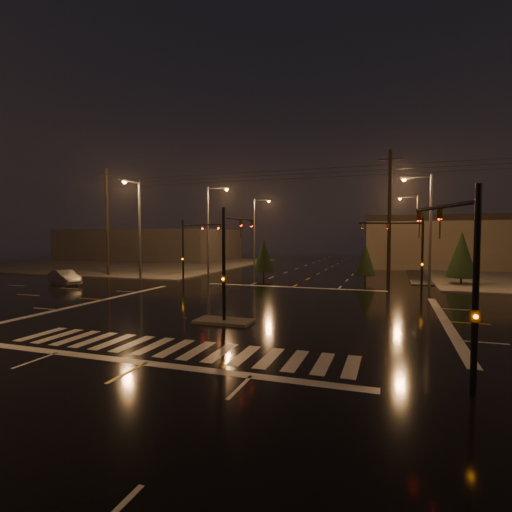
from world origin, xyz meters
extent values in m
plane|color=black|center=(0.00, 0.00, 0.00)|extent=(140.00, 140.00, 0.00)
cube|color=#4D4A45|center=(-30.00, 30.00, 0.06)|extent=(36.00, 36.00, 0.12)
cube|color=#4D4A45|center=(0.00, -4.00, 0.07)|extent=(3.00, 1.60, 0.15)
cube|color=beige|center=(0.00, -9.00, 0.01)|extent=(15.00, 2.60, 0.01)
cube|color=beige|center=(0.00, -11.00, 0.01)|extent=(16.00, 0.50, 0.01)
cube|color=beige|center=(0.00, 11.00, 0.01)|extent=(16.00, 0.50, 0.01)
cube|color=#413C39|center=(-35.00, 42.00, 2.80)|extent=(30.00, 18.00, 5.60)
cylinder|color=black|center=(0.00, -4.00, 3.00)|extent=(0.18, 0.18, 6.00)
cylinder|color=black|center=(0.00, -1.75, 5.50)|extent=(0.12, 4.50, 0.12)
imported|color=#594707|center=(0.00, 0.27, 5.45)|extent=(0.16, 0.20, 1.00)
cube|color=#594707|center=(0.00, -4.00, 2.30)|extent=(0.25, 0.18, 0.35)
cylinder|color=black|center=(10.50, 10.50, 3.00)|extent=(0.18, 0.18, 6.00)
cylinder|color=black|center=(8.15, 9.64, 5.50)|extent=(4.74, 1.82, 0.12)
imported|color=#594707|center=(6.04, 8.88, 5.45)|extent=(0.24, 0.22, 1.00)
cube|color=#594707|center=(10.50, 10.50, 2.30)|extent=(0.25, 0.18, 0.35)
cylinder|color=black|center=(-10.50, 10.50, 3.00)|extent=(0.18, 0.18, 6.00)
cylinder|color=black|center=(-8.15, 9.64, 5.50)|extent=(4.74, 1.82, 0.12)
imported|color=#594707|center=(-6.04, 8.88, 5.45)|extent=(0.24, 0.22, 1.00)
cube|color=#594707|center=(-10.50, 10.50, 2.30)|extent=(0.25, 0.18, 0.35)
cylinder|color=black|center=(10.50, -10.50, 3.00)|extent=(0.18, 0.18, 6.00)
cylinder|color=black|center=(9.82, -8.62, 5.50)|extent=(1.48, 3.80, 0.12)
imported|color=#594707|center=(9.20, -6.93, 5.45)|extent=(0.22, 0.24, 1.00)
cube|color=#594707|center=(10.50, -10.50, 2.30)|extent=(0.25, 0.18, 0.35)
cylinder|color=#38383A|center=(-11.50, 18.00, 5.00)|extent=(0.24, 0.24, 10.00)
cylinder|color=#38383A|center=(-10.30, 18.00, 9.80)|extent=(2.40, 0.14, 0.14)
cube|color=#38383A|center=(-9.20, 18.00, 9.75)|extent=(0.70, 0.30, 0.18)
sphere|color=orange|center=(-9.20, 18.00, 9.62)|extent=(0.32, 0.32, 0.32)
cylinder|color=#38383A|center=(-11.50, 34.00, 5.00)|extent=(0.24, 0.24, 10.00)
cylinder|color=#38383A|center=(-10.30, 34.00, 9.80)|extent=(2.40, 0.14, 0.14)
cube|color=#38383A|center=(-9.20, 34.00, 9.75)|extent=(0.70, 0.30, 0.18)
sphere|color=orange|center=(-9.20, 34.00, 9.62)|extent=(0.32, 0.32, 0.32)
cylinder|color=#38383A|center=(11.50, 16.00, 5.00)|extent=(0.24, 0.24, 10.00)
cylinder|color=#38383A|center=(10.30, 16.00, 9.80)|extent=(2.40, 0.14, 0.14)
cube|color=#38383A|center=(9.20, 16.00, 9.75)|extent=(0.70, 0.30, 0.18)
sphere|color=orange|center=(9.20, 16.00, 9.62)|extent=(0.32, 0.32, 0.32)
cylinder|color=#38383A|center=(11.50, 36.00, 5.00)|extent=(0.24, 0.24, 10.00)
cylinder|color=#38383A|center=(10.30, 36.00, 9.80)|extent=(2.40, 0.14, 0.14)
cube|color=#38383A|center=(9.20, 36.00, 9.75)|extent=(0.70, 0.30, 0.18)
sphere|color=orange|center=(9.20, 36.00, 9.62)|extent=(0.32, 0.32, 0.32)
cylinder|color=#38383A|center=(-16.00, 11.50, 5.00)|extent=(0.24, 0.24, 10.00)
cylinder|color=#38383A|center=(-16.00, 10.30, 9.80)|extent=(0.14, 2.40, 0.14)
cube|color=#38383A|center=(-16.00, 9.20, 9.75)|extent=(0.30, 0.70, 0.18)
sphere|color=orange|center=(-16.00, 9.20, 9.62)|extent=(0.32, 0.32, 0.32)
cylinder|color=black|center=(-22.00, 14.00, 6.00)|extent=(0.32, 0.32, 12.00)
cube|color=black|center=(-22.00, 14.00, 11.20)|extent=(2.20, 0.12, 0.12)
cylinder|color=black|center=(8.00, 14.00, 6.00)|extent=(0.32, 0.32, 12.00)
cube|color=black|center=(8.00, 14.00, 11.20)|extent=(2.20, 0.12, 0.12)
cylinder|color=black|center=(14.29, 17.45, 0.35)|extent=(0.18, 0.18, 0.70)
cone|color=black|center=(14.29, 17.45, 2.80)|extent=(2.69, 2.69, 4.21)
cylinder|color=black|center=(-4.60, 17.17, 0.35)|extent=(0.18, 0.18, 0.70)
cone|color=black|center=(-4.60, 17.17, 2.42)|extent=(2.20, 2.20, 3.44)
cylinder|color=black|center=(5.86, 16.63, 0.35)|extent=(0.18, 0.18, 0.70)
cone|color=black|center=(5.86, 16.63, 2.22)|extent=(1.95, 1.95, 3.05)
imported|color=#4F5255|center=(-20.23, 5.89, 0.68)|extent=(4.38, 2.95, 1.37)
camera|label=1|loc=(8.26, -23.00, 4.57)|focal=28.00mm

